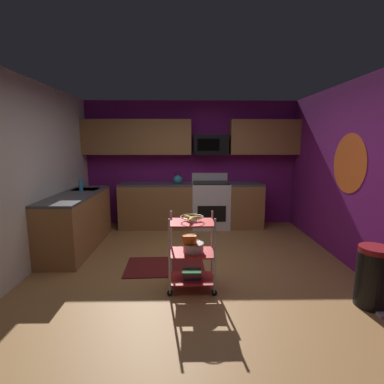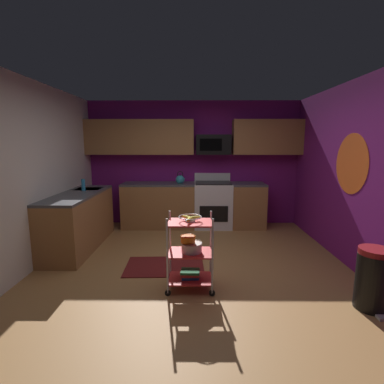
# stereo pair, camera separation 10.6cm
# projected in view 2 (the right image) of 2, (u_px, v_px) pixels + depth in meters

# --- Properties ---
(floor) EXTENTS (4.40, 4.80, 0.04)m
(floor) POSITION_uv_depth(u_px,v_px,m) (193.00, 270.00, 4.10)
(floor) COLOR #A87542
(floor) RESTS_ON ground
(wall_back) EXTENTS (4.52, 0.06, 2.60)m
(wall_back) POSITION_uv_depth(u_px,v_px,m) (194.00, 163.00, 6.27)
(wall_back) COLOR #751970
(wall_back) RESTS_ON ground
(wall_left) EXTENTS (0.06, 4.80, 2.60)m
(wall_left) POSITION_uv_depth(u_px,v_px,m) (26.00, 176.00, 3.90)
(wall_left) COLOR silver
(wall_left) RESTS_ON ground
(wall_right) EXTENTS (0.06, 4.80, 2.60)m
(wall_right) POSITION_uv_depth(u_px,v_px,m) (362.00, 177.00, 3.86)
(wall_right) COLOR #751970
(wall_right) RESTS_ON ground
(wall_flower_decal) EXTENTS (0.00, 0.85, 0.85)m
(wall_flower_decal) POSITION_uv_depth(u_px,v_px,m) (351.00, 164.00, 4.07)
(wall_flower_decal) COLOR #E5591E
(counter_run) EXTENTS (3.66, 2.48, 0.92)m
(counter_run) POSITION_uv_depth(u_px,v_px,m) (154.00, 210.00, 5.61)
(counter_run) COLOR #9E6B3D
(counter_run) RESTS_ON ground
(oven_range) EXTENTS (0.76, 0.65, 1.10)m
(oven_range) POSITION_uv_depth(u_px,v_px,m) (213.00, 204.00, 6.08)
(oven_range) COLOR white
(oven_range) RESTS_ON ground
(upper_cabinets) EXTENTS (4.40, 0.33, 0.70)m
(upper_cabinets) POSITION_uv_depth(u_px,v_px,m) (189.00, 137.00, 5.99)
(upper_cabinets) COLOR #9E6B3D
(microwave) EXTENTS (0.70, 0.39, 0.40)m
(microwave) POSITION_uv_depth(u_px,v_px,m) (213.00, 145.00, 5.98)
(microwave) COLOR black
(rolling_cart) EXTENTS (0.58, 0.39, 0.91)m
(rolling_cart) POSITION_uv_depth(u_px,v_px,m) (190.00, 252.00, 3.48)
(rolling_cart) COLOR silver
(rolling_cart) RESTS_ON ground
(fruit_bowl) EXTENTS (0.27, 0.27, 0.07)m
(fruit_bowl) POSITION_uv_depth(u_px,v_px,m) (190.00, 218.00, 3.41)
(fruit_bowl) COLOR silver
(fruit_bowl) RESTS_ON rolling_cart
(mixing_bowl_large) EXTENTS (0.25, 0.25, 0.11)m
(mixing_bowl_large) POSITION_uv_depth(u_px,v_px,m) (192.00, 247.00, 3.47)
(mixing_bowl_large) COLOR silver
(mixing_bowl_large) RESTS_ON rolling_cart
(mixing_bowl_small) EXTENTS (0.18, 0.18, 0.08)m
(mixing_bowl_small) POSITION_uv_depth(u_px,v_px,m) (188.00, 239.00, 3.46)
(mixing_bowl_small) COLOR orange
(mixing_bowl_small) RESTS_ON rolling_cart
(book_stack) EXTENTS (0.23, 0.18, 0.10)m
(book_stack) POSITION_uv_depth(u_px,v_px,m) (190.00, 274.00, 3.53)
(book_stack) COLOR #1E4C8C
(book_stack) RESTS_ON rolling_cart
(kettle) EXTENTS (0.21, 0.18, 0.26)m
(kettle) POSITION_uv_depth(u_px,v_px,m) (180.00, 179.00, 6.00)
(kettle) COLOR teal
(kettle) RESTS_ON counter_run
(dish_soap_bottle) EXTENTS (0.06, 0.06, 0.20)m
(dish_soap_bottle) POSITION_uv_depth(u_px,v_px,m) (83.00, 185.00, 5.07)
(dish_soap_bottle) COLOR #2D8CBF
(dish_soap_bottle) RESTS_ON counter_run
(trash_can) EXTENTS (0.34, 0.42, 0.66)m
(trash_can) POSITION_uv_depth(u_px,v_px,m) (373.00, 279.00, 3.07)
(trash_can) COLOR black
(trash_can) RESTS_ON ground
(floor_rug) EXTENTS (1.12, 0.74, 0.01)m
(floor_rug) POSITION_uv_depth(u_px,v_px,m) (165.00, 266.00, 4.16)
(floor_rug) COLOR maroon
(floor_rug) RESTS_ON ground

